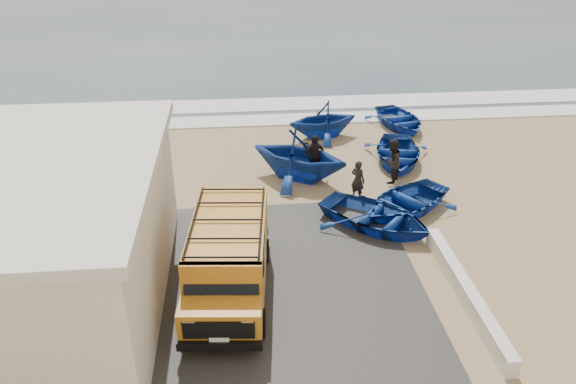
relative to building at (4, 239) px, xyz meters
name	(u,v)px	position (x,y,z in m)	size (l,w,h in m)	color
ground	(281,251)	(7.50, 2.00, -2.16)	(160.00, 160.00, 0.00)	tan
slab	(218,292)	(5.50, 0.00, -2.14)	(12.00, 10.00, 0.05)	#373533
surf_line	(261,120)	(7.50, 14.00, -2.13)	(180.00, 1.60, 0.06)	white
surf_wash	(259,105)	(7.50, 16.50, -2.14)	(180.00, 2.20, 0.04)	white
building	(4,239)	(0.00, 0.00, 0.00)	(8.40, 9.40, 4.30)	white
parapet	(466,292)	(12.50, -1.00, -1.89)	(0.35, 6.00, 0.55)	silver
van	(229,256)	(5.87, 0.05, -0.94)	(2.55, 5.47, 2.28)	orange
boat_near_left	(376,217)	(10.89, 3.13, -1.74)	(2.92, 4.09, 0.85)	#133C9C
boat_near_right	(405,201)	(12.22, 4.19, -1.76)	(2.77, 3.87, 0.80)	#133C9C
boat_mid_left	(299,155)	(8.67, 7.19, -1.10)	(3.48, 4.03, 2.13)	#133C9C
boat_mid_right	(397,153)	(13.07, 8.38, -1.75)	(2.86, 4.01, 0.83)	#133C9C
boat_far_left	(323,119)	(10.30, 11.56, -1.28)	(2.88, 3.33, 1.76)	#133C9C
boat_far_right	(399,119)	(14.30, 12.51, -1.77)	(2.71, 3.79, 0.79)	#133C9C
fisherman_front	(358,180)	(10.67, 5.29, -1.38)	(0.57, 0.37, 1.57)	black
fisherman_middle	(392,161)	(12.30, 6.57, -1.26)	(0.88, 0.68, 1.81)	black
fisherman_back	(314,156)	(9.31, 7.37, -1.27)	(1.05, 0.44, 1.79)	black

